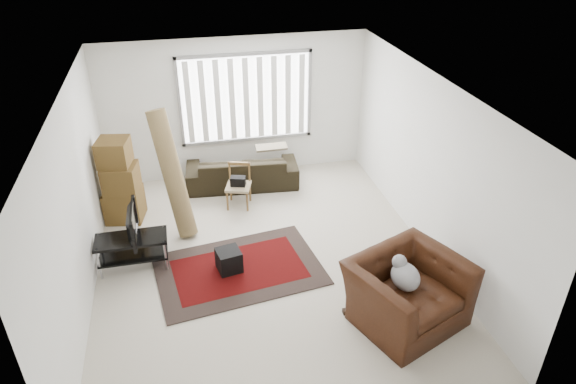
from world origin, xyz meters
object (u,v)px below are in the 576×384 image
Objects in this scene: tv_stand at (132,246)px; side_chair at (238,184)px; armchair at (408,288)px; sofa at (242,166)px; moving_boxes at (121,183)px.

side_chair reaches higher than tv_stand.
armchair is at bearing -45.79° from side_chair.
sofa is 0.75m from side_chair.
tv_stand is 3.98m from armchair.
sofa is at bearing 88.62° from armchair.
armchair reaches higher than sofa.
moving_boxes reaches higher than sofa.
sofa is 2.69× the size of side_chair.
sofa is at bearing 94.09° from side_chair.
tv_stand is 2.90m from sofa.
sofa is 4.34m from armchair.
moving_boxes is at bearing 97.46° from tv_stand.
side_chair is (-0.17, -0.73, 0.03)m from sofa.
moving_boxes is 0.86× the size of armchair.
armchair is at bearing -28.82° from tv_stand.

